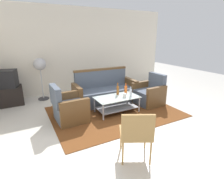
{
  "coord_description": "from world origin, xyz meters",
  "views": [
    {
      "loc": [
        -2.09,
        -3.0,
        1.9
      ],
      "look_at": [
        -0.15,
        0.61,
        0.65
      ],
      "focal_mm": 28.6,
      "sensor_mm": 36.0,
      "label": 1
    }
  ],
  "objects_px": {
    "pedestal_fan": "(40,67)",
    "coffee_table": "(117,102)",
    "tv_stand": "(7,96)",
    "television": "(4,79)",
    "wicker_chair": "(136,132)",
    "cup": "(125,95)",
    "couch": "(105,92)",
    "armchair_right": "(149,94)",
    "bottle_clear": "(131,93)",
    "bottle_orange": "(126,89)",
    "armchair_left": "(69,109)",
    "bottle_brown": "(118,90)"
  },
  "relations": [
    {
      "from": "armchair_left",
      "to": "bottle_clear",
      "type": "distance_m",
      "value": 1.56
    },
    {
      "from": "couch",
      "to": "bottle_orange",
      "type": "distance_m",
      "value": 0.72
    },
    {
      "from": "bottle_brown",
      "to": "tv_stand",
      "type": "xyz_separation_m",
      "value": [
        -2.58,
        1.71,
        -0.27
      ]
    },
    {
      "from": "cup",
      "to": "television",
      "type": "distance_m",
      "value": 3.31
    },
    {
      "from": "bottle_orange",
      "to": "television",
      "type": "xyz_separation_m",
      "value": [
        -2.84,
        1.7,
        0.25
      ]
    },
    {
      "from": "coffee_table",
      "to": "pedestal_fan",
      "type": "height_order",
      "value": "pedestal_fan"
    },
    {
      "from": "armchair_right",
      "to": "tv_stand",
      "type": "relative_size",
      "value": 1.06
    },
    {
      "from": "couch",
      "to": "tv_stand",
      "type": "bearing_deg",
      "value": -22.33
    },
    {
      "from": "coffee_table",
      "to": "cup",
      "type": "xyz_separation_m",
      "value": [
        0.16,
        -0.1,
        0.19
      ]
    },
    {
      "from": "bottle_orange",
      "to": "pedestal_fan",
      "type": "xyz_separation_m",
      "value": [
        -1.89,
        1.75,
        0.5
      ]
    },
    {
      "from": "coffee_table",
      "to": "bottle_clear",
      "type": "distance_m",
      "value": 0.42
    },
    {
      "from": "tv_stand",
      "to": "bottle_orange",
      "type": "bearing_deg",
      "value": -30.95
    },
    {
      "from": "coffee_table",
      "to": "wicker_chair",
      "type": "height_order",
      "value": "wicker_chair"
    },
    {
      "from": "couch",
      "to": "armchair_right",
      "type": "xyz_separation_m",
      "value": [
        1.06,
        -0.71,
        -0.03
      ]
    },
    {
      "from": "armchair_left",
      "to": "coffee_table",
      "type": "height_order",
      "value": "armchair_left"
    },
    {
      "from": "armchair_left",
      "to": "coffee_table",
      "type": "bearing_deg",
      "value": 82.23
    },
    {
      "from": "wicker_chair",
      "to": "cup",
      "type": "bearing_deg",
      "value": 90.63
    },
    {
      "from": "tv_stand",
      "to": "television",
      "type": "xyz_separation_m",
      "value": [
        0.0,
        0.0,
        0.5
      ]
    },
    {
      "from": "armchair_right",
      "to": "television",
      "type": "bearing_deg",
      "value": 60.66
    },
    {
      "from": "coffee_table",
      "to": "wicker_chair",
      "type": "bearing_deg",
      "value": -110.69
    },
    {
      "from": "coffee_table",
      "to": "pedestal_fan",
      "type": "bearing_deg",
      "value": 128.2
    },
    {
      "from": "bottle_orange",
      "to": "bottle_clear",
      "type": "bearing_deg",
      "value": -97.96
    },
    {
      "from": "wicker_chair",
      "to": "couch",
      "type": "bearing_deg",
      "value": 101.82
    },
    {
      "from": "armchair_right",
      "to": "pedestal_fan",
      "type": "distance_m",
      "value": 3.29
    },
    {
      "from": "tv_stand",
      "to": "television",
      "type": "distance_m",
      "value": 0.5
    },
    {
      "from": "armchair_left",
      "to": "tv_stand",
      "type": "relative_size",
      "value": 1.06
    },
    {
      "from": "tv_stand",
      "to": "wicker_chair",
      "type": "distance_m",
      "value": 4.05
    },
    {
      "from": "bottle_clear",
      "to": "television",
      "type": "relative_size",
      "value": 0.37
    },
    {
      "from": "coffee_table",
      "to": "bottle_clear",
      "type": "relative_size",
      "value": 4.34
    },
    {
      "from": "coffee_table",
      "to": "wicker_chair",
      "type": "relative_size",
      "value": 1.31
    },
    {
      "from": "tv_stand",
      "to": "wicker_chair",
      "type": "height_order",
      "value": "wicker_chair"
    },
    {
      "from": "coffee_table",
      "to": "tv_stand",
      "type": "relative_size",
      "value": 1.38
    },
    {
      "from": "armchair_left",
      "to": "bottle_brown",
      "type": "xyz_separation_m",
      "value": [
        1.31,
        0.04,
        0.24
      ]
    },
    {
      "from": "pedestal_fan",
      "to": "coffee_table",
      "type": "bearing_deg",
      "value": -51.8
    },
    {
      "from": "armchair_left",
      "to": "cup",
      "type": "xyz_separation_m",
      "value": [
        1.36,
        -0.23,
        0.17
      ]
    },
    {
      "from": "couch",
      "to": "pedestal_fan",
      "type": "height_order",
      "value": "pedestal_fan"
    },
    {
      "from": "couch",
      "to": "television",
      "type": "xyz_separation_m",
      "value": [
        -2.51,
        1.1,
        0.44
      ]
    },
    {
      "from": "armchair_left",
      "to": "cup",
      "type": "bearing_deg",
      "value": 78.61
    },
    {
      "from": "cup",
      "to": "television",
      "type": "relative_size",
      "value": 0.14
    },
    {
      "from": "armchair_left",
      "to": "television",
      "type": "height_order",
      "value": "television"
    },
    {
      "from": "armchair_right",
      "to": "pedestal_fan",
      "type": "relative_size",
      "value": 0.67
    },
    {
      "from": "tv_stand",
      "to": "bottle_clear",
      "type": "bearing_deg",
      "value": -35.54
    },
    {
      "from": "television",
      "to": "couch",
      "type": "bearing_deg",
      "value": 171.51
    },
    {
      "from": "bottle_brown",
      "to": "armchair_left",
      "type": "bearing_deg",
      "value": -178.16
    },
    {
      "from": "couch",
      "to": "wicker_chair",
      "type": "height_order",
      "value": "couch"
    },
    {
      "from": "television",
      "to": "wicker_chair",
      "type": "relative_size",
      "value": 0.83
    },
    {
      "from": "bottle_clear",
      "to": "tv_stand",
      "type": "distance_m",
      "value": 3.45
    },
    {
      "from": "cup",
      "to": "wicker_chair",
      "type": "height_order",
      "value": "wicker_chair"
    },
    {
      "from": "armchair_right",
      "to": "bottle_brown",
      "type": "distance_m",
      "value": 1.02
    },
    {
      "from": "bottle_clear",
      "to": "pedestal_fan",
      "type": "height_order",
      "value": "pedestal_fan"
    }
  ]
}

